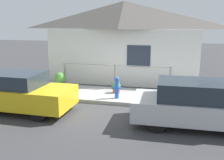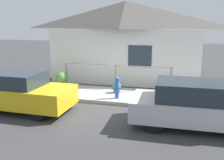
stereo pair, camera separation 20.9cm
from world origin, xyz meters
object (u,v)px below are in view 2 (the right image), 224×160
car_left (15,91)px  car_right (197,105)px  fire_hydrant (117,87)px  potted_plant_by_fence (62,78)px  potted_plant_near_hydrant (117,87)px

car_left → car_right: bearing=1.3°
car_left → fire_hydrant: size_ratio=4.70×
fire_hydrant → potted_plant_by_fence: size_ratio=1.32×
car_left → car_right: 6.09m
car_left → potted_plant_near_hydrant: 4.01m
potted_plant_near_hydrant → potted_plant_by_fence: 2.80m
car_right → potted_plant_by_fence: 6.52m
potted_plant_near_hydrant → car_right: bearing=-40.3°
car_right → potted_plant_by_fence: size_ratio=6.01×
car_right → potted_plant_near_hydrant: (-3.00, 2.54, -0.31)m
car_left → potted_plant_by_fence: car_left is taller
car_right → potted_plant_by_fence: (-5.76, 3.04, -0.17)m
car_right → potted_plant_by_fence: car_right is taller
fire_hydrant → potted_plant_by_fence: bearing=156.9°
car_right → fire_hydrant: size_ratio=4.55×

